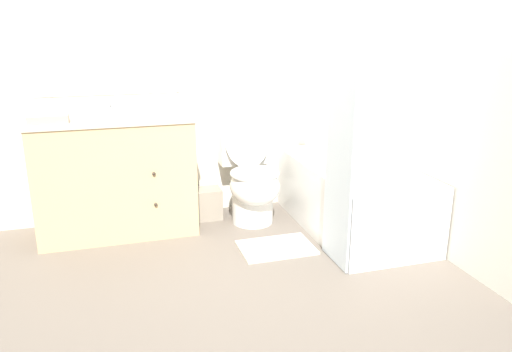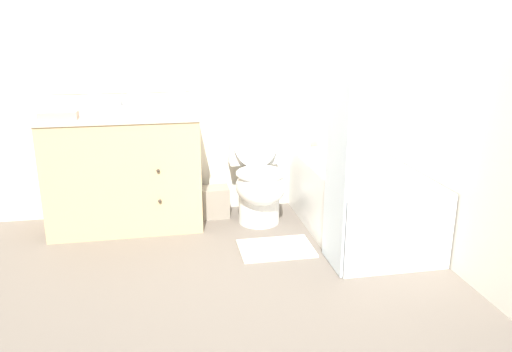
{
  "view_description": "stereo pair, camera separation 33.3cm",
  "coord_description": "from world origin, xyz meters",
  "px_view_note": "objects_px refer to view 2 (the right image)",
  "views": [
    {
      "loc": [
        -0.77,
        -2.37,
        1.5
      ],
      "look_at": [
        0.15,
        0.68,
        0.52
      ],
      "focal_mm": 35.0,
      "sensor_mm": 36.0,
      "label": 1
    },
    {
      "loc": [
        -0.44,
        -2.45,
        1.5
      ],
      "look_at": [
        0.15,
        0.68,
        0.52
      ],
      "focal_mm": 35.0,
      "sensor_mm": 36.0,
      "label": 2
    }
  ],
  "objects_px": {
    "soap_dispenser": "(183,102)",
    "bathtub": "(358,199)",
    "sink_faucet": "(122,105)",
    "bath_towel_folded": "(366,178)",
    "hand_towel_folded": "(59,115)",
    "bath_mat": "(276,248)",
    "tissue_box": "(154,107)",
    "wastebasket": "(215,202)",
    "toilet": "(258,180)",
    "vanity_cabinet": "(125,170)"
  },
  "relations": [
    {
      "from": "soap_dispenser",
      "to": "bathtub",
      "type": "bearing_deg",
      "value": -22.14
    },
    {
      "from": "sink_faucet",
      "to": "bath_towel_folded",
      "type": "height_order",
      "value": "sink_faucet"
    },
    {
      "from": "hand_towel_folded",
      "to": "bath_mat",
      "type": "relative_size",
      "value": 0.5
    },
    {
      "from": "sink_faucet",
      "to": "tissue_box",
      "type": "height_order",
      "value": "sink_faucet"
    },
    {
      "from": "sink_faucet",
      "to": "bathtub",
      "type": "distance_m",
      "value": 1.91
    },
    {
      "from": "sink_faucet",
      "to": "soap_dispenser",
      "type": "height_order",
      "value": "soap_dispenser"
    },
    {
      "from": "bathtub",
      "to": "tissue_box",
      "type": "distance_m",
      "value": 1.64
    },
    {
      "from": "wastebasket",
      "to": "soap_dispenser",
      "type": "relative_size",
      "value": 1.77
    },
    {
      "from": "sink_faucet",
      "to": "toilet",
      "type": "xyz_separation_m",
      "value": [
        1.01,
        -0.26,
        -0.57
      ]
    },
    {
      "from": "bathtub",
      "to": "vanity_cabinet",
      "type": "bearing_deg",
      "value": 165.72
    },
    {
      "from": "hand_towel_folded",
      "to": "bath_towel_folded",
      "type": "distance_m",
      "value": 2.12
    },
    {
      "from": "vanity_cabinet",
      "to": "bath_towel_folded",
      "type": "height_order",
      "value": "vanity_cabinet"
    },
    {
      "from": "bathtub",
      "to": "hand_towel_folded",
      "type": "height_order",
      "value": "hand_towel_folded"
    },
    {
      "from": "soap_dispenser",
      "to": "bath_mat",
      "type": "relative_size",
      "value": 0.27
    },
    {
      "from": "vanity_cabinet",
      "to": "hand_towel_folded",
      "type": "relative_size",
      "value": 4.45
    },
    {
      "from": "sink_faucet",
      "to": "hand_towel_folded",
      "type": "bearing_deg",
      "value": -141.04
    },
    {
      "from": "hand_towel_folded",
      "to": "bath_towel_folded",
      "type": "bearing_deg",
      "value": -18.9
    },
    {
      "from": "bath_mat",
      "to": "toilet",
      "type": "bearing_deg",
      "value": 91.95
    },
    {
      "from": "vanity_cabinet",
      "to": "sink_faucet",
      "type": "height_order",
      "value": "sink_faucet"
    },
    {
      "from": "tissue_box",
      "to": "bath_mat",
      "type": "xyz_separation_m",
      "value": [
        0.78,
        -0.59,
        -0.91
      ]
    },
    {
      "from": "sink_faucet",
      "to": "bath_mat",
      "type": "height_order",
      "value": "sink_faucet"
    },
    {
      "from": "bathtub",
      "to": "tissue_box",
      "type": "relative_size",
      "value": 9.92
    },
    {
      "from": "bathtub",
      "to": "wastebasket",
      "type": "distance_m",
      "value": 1.14
    },
    {
      "from": "toilet",
      "to": "bath_mat",
      "type": "relative_size",
      "value": 1.65
    },
    {
      "from": "soap_dispenser",
      "to": "bath_towel_folded",
      "type": "xyz_separation_m",
      "value": [
        1.12,
        -0.89,
        -0.39
      ]
    },
    {
      "from": "toilet",
      "to": "bath_mat",
      "type": "xyz_separation_m",
      "value": [
        0.02,
        -0.55,
        -0.33
      ]
    },
    {
      "from": "toilet",
      "to": "bath_towel_folded",
      "type": "relative_size",
      "value": 2.37
    },
    {
      "from": "wastebasket",
      "to": "tissue_box",
      "type": "xyz_separation_m",
      "value": [
        -0.44,
        -0.11,
        0.8
      ]
    },
    {
      "from": "wastebasket",
      "to": "bath_mat",
      "type": "height_order",
      "value": "wastebasket"
    },
    {
      "from": "wastebasket",
      "to": "soap_dispenser",
      "type": "bearing_deg",
      "value": -179.81
    },
    {
      "from": "toilet",
      "to": "bathtub",
      "type": "relative_size",
      "value": 0.61
    },
    {
      "from": "bathtub",
      "to": "tissue_box",
      "type": "height_order",
      "value": "tissue_box"
    },
    {
      "from": "bathtub",
      "to": "soap_dispenser",
      "type": "distance_m",
      "value": 1.49
    },
    {
      "from": "sink_faucet",
      "to": "soap_dispenser",
      "type": "bearing_deg",
      "value": -13.32
    },
    {
      "from": "wastebasket",
      "to": "sink_faucet",
      "type": "bearing_deg",
      "value": 171.01
    },
    {
      "from": "vanity_cabinet",
      "to": "tissue_box",
      "type": "distance_m",
      "value": 0.54
    },
    {
      "from": "sink_faucet",
      "to": "bathtub",
      "type": "bearing_deg",
      "value": -19.83
    },
    {
      "from": "toilet",
      "to": "vanity_cabinet",
      "type": "bearing_deg",
      "value": 175.34
    },
    {
      "from": "vanity_cabinet",
      "to": "bath_towel_folded",
      "type": "relative_size",
      "value": 3.2
    },
    {
      "from": "bathtub",
      "to": "hand_towel_folded",
      "type": "bearing_deg",
      "value": 172.12
    },
    {
      "from": "vanity_cabinet",
      "to": "sink_faucet",
      "type": "bearing_deg",
      "value": 90.0
    },
    {
      "from": "soap_dispenser",
      "to": "bath_towel_folded",
      "type": "height_order",
      "value": "soap_dispenser"
    },
    {
      "from": "tissue_box",
      "to": "wastebasket",
      "type": "bearing_deg",
      "value": 14.66
    },
    {
      "from": "wastebasket",
      "to": "soap_dispenser",
      "type": "height_order",
      "value": "soap_dispenser"
    },
    {
      "from": "bathtub",
      "to": "wastebasket",
      "type": "bearing_deg",
      "value": 153.55
    },
    {
      "from": "sink_faucet",
      "to": "bath_mat",
      "type": "distance_m",
      "value": 1.59
    },
    {
      "from": "bathtub",
      "to": "bath_mat",
      "type": "distance_m",
      "value": 0.74
    },
    {
      "from": "sink_faucet",
      "to": "soap_dispenser",
      "type": "relative_size",
      "value": 1.03
    },
    {
      "from": "soap_dispenser",
      "to": "tissue_box",
      "type": "bearing_deg",
      "value": -152.05
    },
    {
      "from": "toilet",
      "to": "hand_towel_folded",
      "type": "height_order",
      "value": "hand_towel_folded"
    }
  ]
}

